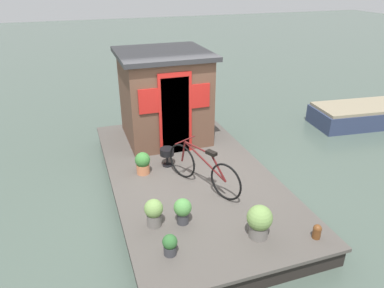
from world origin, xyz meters
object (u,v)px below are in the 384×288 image
dinghy_boat (364,115)px  potted_plant_mint (183,210)px  potted_plant_fern (154,212)px  potted_plant_thyme (143,163)px  mooring_bollard (317,231)px  houseboat_cabin (164,96)px  bicycle (203,169)px  potted_plant_lavender (259,221)px  potted_plant_geranium (170,244)px  charcoal_grill (167,153)px

dinghy_boat → potted_plant_mint: bearing=116.1°
dinghy_boat → potted_plant_fern: bearing=114.0°
potted_plant_thyme → mooring_bollard: size_ratio=1.93×
houseboat_cabin → mooring_bollard: (-4.31, -1.19, -0.91)m
bicycle → potted_plant_lavender: bearing=-168.7°
houseboat_cabin → potted_plant_fern: houseboat_cabin is taller
potted_plant_mint → mooring_bollard: (-0.99, -1.80, -0.12)m
potted_plant_geranium → potted_plant_mint: (0.62, -0.38, 0.08)m
houseboat_cabin → potted_plant_fern: 3.49m
potted_plant_lavender → mooring_bollard: size_ratio=2.28×
houseboat_cabin → potted_plant_geranium: size_ratio=6.27×
potted_plant_mint → potted_plant_fern: (0.08, 0.44, 0.01)m
bicycle → potted_plant_mint: bicycle is taller
potted_plant_geranium → mooring_bollard: potted_plant_geranium is taller
potted_plant_lavender → potted_plant_mint: potted_plant_lavender is taller
bicycle → mooring_bollard: size_ratio=6.87×
bicycle → potted_plant_fern: 1.38m
charcoal_grill → mooring_bollard: size_ratio=1.67×
bicycle → dinghy_boat: bicycle is taller
mooring_bollard → dinghy_boat: mooring_bollard is taller
mooring_bollard → potted_plant_thyme: bearing=37.0°
bicycle → dinghy_boat: (2.26, -5.78, -0.47)m
potted_plant_thyme → mooring_bollard: (-2.75, -2.07, -0.11)m
houseboat_cabin → potted_plant_geranium: 4.15m
potted_plant_fern → potted_plant_geranium: bearing=-175.0°
potted_plant_fern → bicycle: bearing=-53.9°
houseboat_cabin → potted_plant_thyme: 1.96m
houseboat_cabin → potted_plant_lavender: 4.08m
potted_plant_mint → mooring_bollard: bearing=-118.9°
potted_plant_mint → potted_plant_fern: bearing=79.3°
houseboat_cabin → charcoal_grill: 1.63m
potted_plant_mint → dinghy_boat: (3.16, -6.45, -0.34)m
potted_plant_thyme → potted_plant_mint: size_ratio=1.03×
houseboat_cabin → potted_plant_geranium: (-3.94, 0.99, -0.86)m
potted_plant_thyme → potted_plant_mint: bearing=-171.1°
houseboat_cabin → charcoal_grill: size_ratio=5.25×
charcoal_grill → dinghy_boat: bearing=-78.5°
dinghy_boat → mooring_bollard: bearing=131.7°
potted_plant_geranium → potted_plant_fern: bearing=5.0°
charcoal_grill → mooring_bollard: 3.28m
potted_plant_geranium → potted_plant_fern: potted_plant_fern is taller
charcoal_grill → houseboat_cabin: bearing=-13.7°
bicycle → potted_plant_geranium: 1.86m
potted_plant_lavender → potted_plant_fern: bearing=61.9°
potted_plant_thyme → potted_plant_fern: size_ratio=0.96×
potted_plant_geranium → potted_plant_thyme: bearing=-2.6°
potted_plant_mint → charcoal_grill: bearing=-7.8°
houseboat_cabin → bicycle: houseboat_cabin is taller
potted_plant_fern → mooring_bollard: size_ratio=2.00×
potted_plant_thyme → dinghy_boat: potted_plant_thyme is taller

